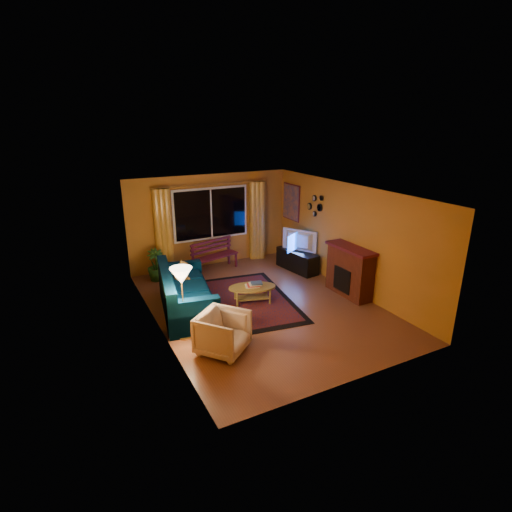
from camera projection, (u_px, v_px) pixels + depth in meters
name	position (u px, v px, depth m)	size (l,w,h in m)	color
floor	(262.00, 306.00, 8.74)	(4.50, 6.00, 0.02)	brown
ceiling	(263.00, 191.00, 7.93)	(4.50, 6.00, 0.02)	white
wall_back	(211.00, 220.00, 10.87)	(4.50, 0.02, 2.50)	#C57F2C
wall_left	(155.00, 269.00, 7.36)	(0.02, 6.00, 2.50)	#C57F2C
wall_right	(348.00, 237.00, 9.31)	(0.02, 6.00, 2.50)	#C57F2C
window	(211.00, 214.00, 10.75)	(2.00, 0.02, 1.30)	black
curtain_rod	(211.00, 184.00, 10.45)	(0.03, 0.03, 3.20)	#BF8C3F
curtain_left	(163.00, 232.00, 10.22)	(0.36, 0.36, 2.24)	gold
curtain_right	(257.00, 221.00, 11.38)	(0.36, 0.36, 2.24)	gold
bench	(215.00, 263.00, 10.70)	(1.33, 0.39, 0.40)	#4E121F
potted_plant	(156.00, 265.00, 9.98)	(0.45, 0.45, 0.81)	#235B1E
sofa	(186.00, 291.00, 8.33)	(0.98, 2.28, 0.92)	#001530
dog	(181.00, 273.00, 8.71)	(0.30, 0.41, 0.45)	olive
armchair	(223.00, 331.00, 6.87)	(0.78, 0.73, 0.80)	beige
floor_lamp	(183.00, 304.00, 7.22)	(0.23, 0.23, 1.38)	#BF8C3F
rug	(247.00, 300.00, 8.97)	(1.86, 2.94, 0.02)	maroon
coffee_table	(252.00, 294.00, 8.83)	(1.05, 1.05, 0.38)	olive
tv_console	(297.00, 261.00, 10.71)	(0.43, 1.28, 0.53)	black
television	(298.00, 241.00, 10.53)	(0.99, 0.13, 0.57)	black
fireplace	(350.00, 272.00, 9.11)	(0.40, 1.20, 1.10)	maroon
mirror_cluster	(315.00, 204.00, 10.21)	(0.06, 0.60, 0.56)	black
painting	(291.00, 202.00, 11.23)	(0.04, 0.76, 0.96)	#CB6B2F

